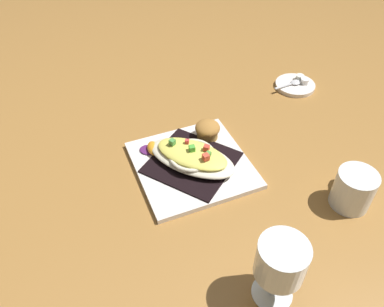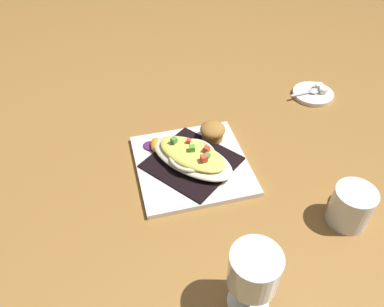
# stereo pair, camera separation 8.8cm
# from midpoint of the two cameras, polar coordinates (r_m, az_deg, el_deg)

# --- Properties ---
(ground_plane) EXTENTS (2.60, 2.60, 0.00)m
(ground_plane) POSITION_cam_midpoint_polar(r_m,az_deg,el_deg) (0.91, -2.77, -2.10)
(ground_plane) COLOR olive
(square_plate) EXTENTS (0.26, 0.26, 0.01)m
(square_plate) POSITION_cam_midpoint_polar(r_m,az_deg,el_deg) (0.90, -2.78, -1.81)
(square_plate) COLOR white
(square_plate) RESTS_ON ground_plane
(folded_napkin) EXTENTS (0.25, 0.25, 0.00)m
(folded_napkin) POSITION_cam_midpoint_polar(r_m,az_deg,el_deg) (0.89, -2.80, -1.43)
(folded_napkin) COLOR black
(folded_napkin) RESTS_ON square_plate
(gratin_dish) EXTENTS (0.23, 0.21, 0.05)m
(gratin_dish) POSITION_cam_midpoint_polar(r_m,az_deg,el_deg) (0.88, -2.84, -0.52)
(gratin_dish) COLOR beige
(gratin_dish) RESTS_ON folded_napkin
(muffin) EXTENTS (0.06, 0.06, 0.05)m
(muffin) POSITION_cam_midpoint_polar(r_m,az_deg,el_deg) (0.95, -0.33, 3.41)
(muffin) COLOR olive
(muffin) RESTS_ON square_plate
(orange_garnish) EXTENTS (0.06, 0.06, 0.02)m
(orange_garnish) POSITION_cam_midpoint_polar(r_m,az_deg,el_deg) (0.93, -8.56, 0.58)
(orange_garnish) COLOR #56215E
(orange_garnish) RESTS_ON square_plate
(coffee_mug) EXTENTS (0.10, 0.09, 0.09)m
(coffee_mug) POSITION_cam_midpoint_polar(r_m,az_deg,el_deg) (0.85, 20.00, -5.29)
(coffee_mug) COLOR white
(coffee_mug) RESTS_ON ground_plane
(stemmed_glass) EXTENTS (0.08, 0.08, 0.14)m
(stemmed_glass) POSITION_cam_midpoint_polar(r_m,az_deg,el_deg) (0.64, 8.72, -16.07)
(stemmed_glass) COLOR white
(stemmed_glass) RESTS_ON ground_plane
(creamer_saucer) EXTENTS (0.12, 0.12, 0.01)m
(creamer_saucer) POSITION_cam_midpoint_polar(r_m,az_deg,el_deg) (1.19, 12.94, 9.71)
(creamer_saucer) COLOR white
(creamer_saucer) RESTS_ON ground_plane
(spoon) EXTENTS (0.03, 0.09, 0.01)m
(spoon) POSITION_cam_midpoint_polar(r_m,az_deg,el_deg) (1.18, 12.82, 10.07)
(spoon) COLOR silver
(spoon) RESTS_ON creamer_saucer
(creamer_cup_0) EXTENTS (0.02, 0.02, 0.02)m
(creamer_cup_0) POSITION_cam_midpoint_polar(r_m,az_deg,el_deg) (1.19, 14.28, 10.23)
(creamer_cup_0) COLOR white
(creamer_cup_0) RESTS_ON creamer_saucer
(creamer_cup_1) EXTENTS (0.02, 0.02, 0.02)m
(creamer_cup_1) POSITION_cam_midpoint_polar(r_m,az_deg,el_deg) (1.20, 13.62, 10.78)
(creamer_cup_1) COLOR white
(creamer_cup_1) RESTS_ON creamer_saucer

